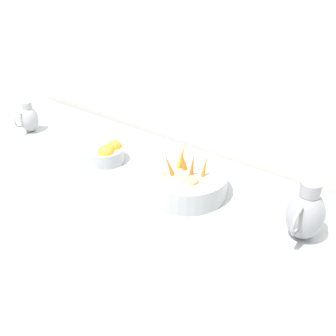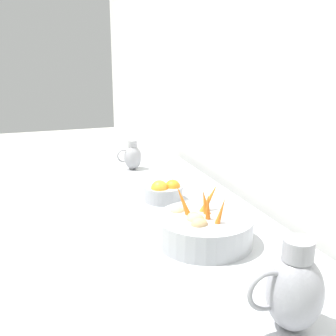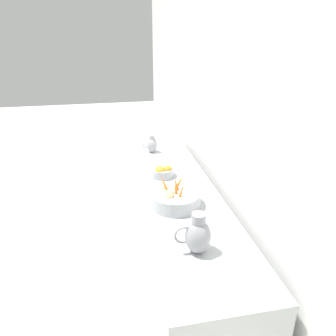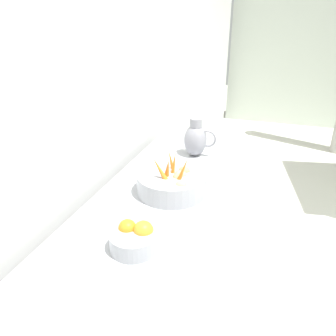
% 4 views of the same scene
% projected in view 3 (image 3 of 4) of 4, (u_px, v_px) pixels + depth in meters
% --- Properties ---
extents(tile_wall_left, '(0.10, 7.99, 3.00)m').
position_uv_depth(tile_wall_left, '(259.00, 127.00, 1.99)').
color(tile_wall_left, white).
rests_on(tile_wall_left, ground_plane).
extents(prep_counter, '(0.62, 2.60, 0.88)m').
position_uv_depth(prep_counter, '(174.00, 231.00, 2.79)').
color(prep_counter, '#ADAFB5').
rests_on(prep_counter, ground_plane).
extents(vegetable_colander, '(0.36, 0.36, 0.24)m').
position_uv_depth(vegetable_colander, '(175.00, 198.00, 2.32)').
color(vegetable_colander, '#9EA0A5').
rests_on(vegetable_colander, prep_counter).
extents(orange_bowl, '(0.19, 0.19, 0.11)m').
position_uv_depth(orange_bowl, '(163.00, 172.00, 2.76)').
color(orange_bowl, '#9EA0A5').
rests_on(orange_bowl, prep_counter).
extents(metal_pitcher_tall, '(0.21, 0.15, 0.25)m').
position_uv_depth(metal_pitcher_tall, '(197.00, 235.00, 1.82)').
color(metal_pitcher_tall, gray).
rests_on(metal_pitcher_tall, prep_counter).
extents(metal_pitcher_short, '(0.15, 0.11, 0.18)m').
position_uv_depth(metal_pitcher_short, '(152.00, 145.00, 3.28)').
color(metal_pitcher_short, '#939399').
rests_on(metal_pitcher_short, prep_counter).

